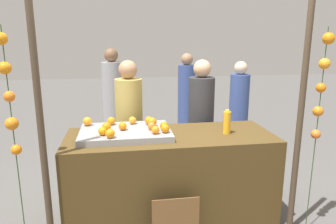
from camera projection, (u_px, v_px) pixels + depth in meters
name	position (u px, v px, depth m)	size (l,w,h in m)	color
ground_plane	(170.00, 215.00, 3.35)	(24.00, 24.00, 0.00)	#565451
stall_counter	(170.00, 176.00, 3.25)	(2.08, 0.81, 0.90)	#4C3819
orange_tray	(125.00, 133.00, 3.12)	(0.89, 0.62, 0.06)	gray
orange_0	(152.00, 122.00, 3.21)	(0.09, 0.09, 0.09)	orange
orange_1	(152.00, 126.00, 3.09)	(0.08, 0.08, 0.08)	orange
orange_2	(87.00, 121.00, 3.24)	(0.09, 0.09, 0.09)	orange
orange_3	(165.00, 129.00, 3.00)	(0.08, 0.08, 0.08)	orange
orange_4	(149.00, 121.00, 3.29)	(0.08, 0.08, 0.08)	orange
orange_5	(106.00, 127.00, 3.05)	(0.09, 0.09, 0.09)	orange
orange_6	(155.00, 130.00, 2.96)	(0.08, 0.08, 0.08)	orange
orange_7	(133.00, 120.00, 3.31)	(0.08, 0.08, 0.08)	orange
orange_8	(123.00, 126.00, 3.08)	(0.08, 0.08, 0.08)	orange
orange_9	(164.00, 126.00, 3.09)	(0.08, 0.08, 0.08)	orange
orange_10	(111.00, 121.00, 3.27)	(0.09, 0.09, 0.09)	orange
orange_11	(110.00, 133.00, 2.84)	(0.09, 0.09, 0.09)	orange
orange_12	(102.00, 131.00, 2.92)	(0.08, 0.08, 0.08)	orange
juice_bottle	(227.00, 122.00, 3.16)	(0.07, 0.07, 0.25)	gold
chalkboard_sign	(176.00, 224.00, 2.77)	(0.42, 0.03, 0.51)	brown
vendor_left	(130.00, 132.00, 3.78)	(0.32, 0.32, 1.60)	tan
vendor_right	(201.00, 128.00, 3.95)	(0.32, 0.32, 1.60)	#333338
crowd_person_0	(238.00, 112.00, 4.96)	(0.30, 0.30, 1.50)	#384C8C
crowd_person_1	(113.00, 102.00, 5.33)	(0.34, 0.34, 1.69)	#99999E
crowd_person_2	(186.00, 100.00, 5.77)	(0.32, 0.32, 1.59)	#384C8C
canopy_post_left	(42.00, 134.00, 2.50)	(0.06, 0.06, 2.20)	#473828
canopy_post_right	(300.00, 122.00, 2.84)	(0.06, 0.06, 2.20)	#473828
garland_strand_left	(9.00, 96.00, 2.38)	(0.11, 0.11, 1.94)	#2D4C23
garland_strand_right	(322.00, 84.00, 2.77)	(0.11, 0.11, 1.94)	#2D4C23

